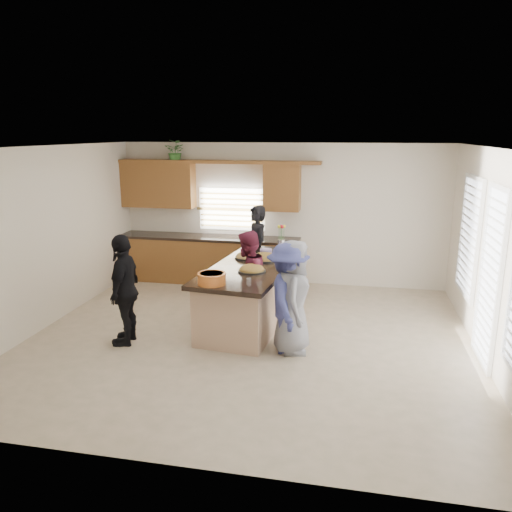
% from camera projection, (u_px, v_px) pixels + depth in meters
% --- Properties ---
extents(floor, '(6.50, 6.50, 0.00)m').
position_uv_depth(floor, '(249.00, 338.00, 7.46)').
color(floor, beige).
rests_on(floor, ground).
extents(room_shell, '(6.52, 6.02, 2.81)m').
position_uv_depth(room_shell, '(249.00, 213.00, 7.00)').
color(room_shell, silver).
rests_on(room_shell, ground).
extents(back_cabinetry, '(4.08, 0.66, 2.46)m').
position_uv_depth(back_cabinetry, '(207.00, 238.00, 10.12)').
color(back_cabinetry, brown).
rests_on(back_cabinetry, ground).
extents(right_wall_glazing, '(0.06, 4.00, 2.25)m').
position_uv_depth(right_wall_glazing, '(492.00, 265.00, 6.39)').
color(right_wall_glazing, white).
rests_on(right_wall_glazing, ground).
extents(island, '(1.45, 2.81, 0.95)m').
position_uv_depth(island, '(252.00, 295.00, 8.03)').
color(island, tan).
rests_on(island, ground).
extents(platter_front, '(0.43, 0.43, 0.17)m').
position_uv_depth(platter_front, '(252.00, 270.00, 7.53)').
color(platter_front, black).
rests_on(platter_front, island).
extents(platter_mid, '(0.47, 0.47, 0.19)m').
position_uv_depth(platter_mid, '(265.00, 258.00, 8.21)').
color(platter_mid, black).
rests_on(platter_mid, island).
extents(platter_back, '(0.38, 0.38, 0.16)m').
position_uv_depth(platter_back, '(246.00, 257.00, 8.32)').
color(platter_back, black).
rests_on(platter_back, island).
extents(salad_bowl, '(0.40, 0.40, 0.16)m').
position_uv_depth(salad_bowl, '(212.00, 278.00, 6.90)').
color(salad_bowl, orange).
rests_on(salad_bowl, island).
extents(clear_cup, '(0.07, 0.07, 0.11)m').
position_uv_depth(clear_cup, '(249.00, 282.00, 6.83)').
color(clear_cup, white).
rests_on(clear_cup, island).
extents(plate_stack, '(0.21, 0.21, 0.06)m').
position_uv_depth(plate_stack, '(266.00, 251.00, 8.74)').
color(plate_stack, '#9E81BC').
rests_on(plate_stack, island).
extents(flower_vase, '(0.14, 0.14, 0.44)m').
position_uv_depth(flower_vase, '(281.00, 237.00, 8.96)').
color(flower_vase, silver).
rests_on(flower_vase, island).
extents(potted_plant, '(0.46, 0.41, 0.45)m').
position_uv_depth(potted_plant, '(176.00, 151.00, 9.91)').
color(potted_plant, '#36742E').
rests_on(potted_plant, back_cabinetry).
extents(woman_left_back, '(0.67, 0.74, 1.69)m').
position_uv_depth(woman_left_back, '(256.00, 251.00, 9.32)').
color(woman_left_back, black).
rests_on(woman_left_back, ground).
extents(woman_left_mid, '(0.70, 0.83, 1.53)m').
position_uv_depth(woman_left_mid, '(247.00, 279.00, 7.80)').
color(woman_left_mid, maroon).
rests_on(woman_left_mid, ground).
extents(woman_left_front, '(0.50, 0.99, 1.62)m').
position_uv_depth(woman_left_front, '(125.00, 290.00, 7.14)').
color(woman_left_front, black).
rests_on(woman_left_front, ground).
extents(woman_right_back, '(0.72, 1.08, 1.57)m').
position_uv_depth(woman_right_back, '(288.00, 298.00, 6.85)').
color(woman_right_back, '#3B4082').
rests_on(woman_right_back, ground).
extents(woman_right_front, '(0.61, 0.84, 1.60)m').
position_uv_depth(woman_right_front, '(292.00, 297.00, 6.86)').
color(woman_right_front, gray).
rests_on(woman_right_front, ground).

